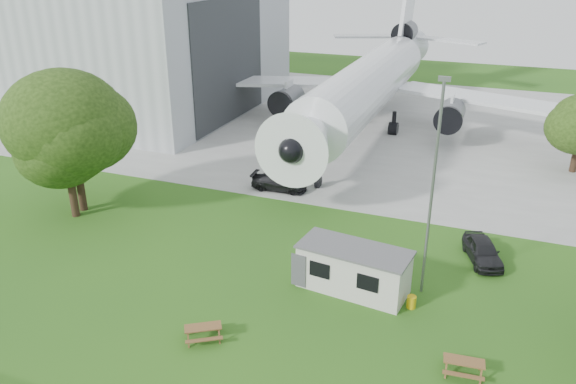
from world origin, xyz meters
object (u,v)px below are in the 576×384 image
(hangar, at_px, (86,24))
(picnic_east, at_px, (462,374))
(site_cabin, at_px, (354,269))
(airliner, at_px, (372,80))
(picnic_west, at_px, (204,339))

(hangar, xyz_separation_m, picnic_east, (48.98, -35.95, -9.41))
(site_cabin, bearing_deg, airliner, 101.98)
(site_cabin, xyz_separation_m, picnic_west, (-5.70, -6.99, -1.31))
(site_cabin, height_order, picnic_west, site_cabin)
(picnic_east, bearing_deg, hangar, 138.50)
(airliner, xyz_separation_m, picnic_west, (0.85, -37.86, -5.27))
(hangar, distance_m, airliner, 36.21)
(hangar, distance_m, site_cabin, 53.24)
(hangar, height_order, picnic_east, hangar)
(site_cabin, bearing_deg, picnic_west, -129.18)
(site_cabin, bearing_deg, picnic_east, -37.45)
(picnic_west, bearing_deg, picnic_east, -22.97)
(hangar, bearing_deg, airliner, -0.22)
(airliner, bearing_deg, picnic_east, -70.04)
(hangar, xyz_separation_m, site_cabin, (42.52, -31.00, -8.09))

